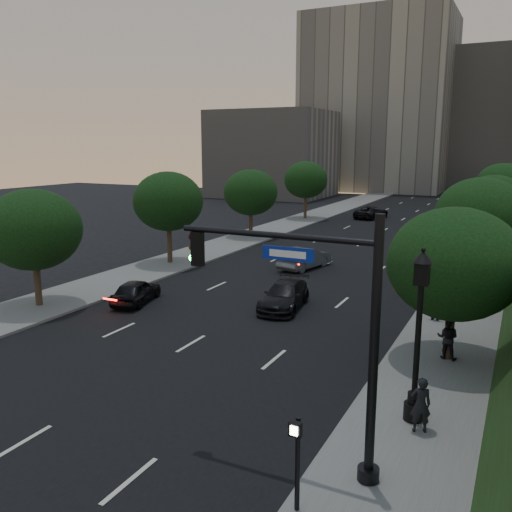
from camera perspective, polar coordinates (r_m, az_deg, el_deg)
The scene contains 27 objects.
ground at distance 20.50m, azimuth -14.73°, elevation -13.44°, with size 160.00×160.00×0.00m, color black.
road_surface at distance 46.35m, azimuth 10.30°, elevation 0.83°, with size 16.00×140.00×0.02m, color black.
sidewalk_right at distance 44.67m, azimuth 23.01°, elevation -0.24°, with size 4.50×140.00×0.15m, color slate.
sidewalk_left at distance 50.09m, azimuth -1.02°, elevation 1.89°, with size 4.50×140.00×0.15m, color slate.
office_block_left at distance 109.32m, azimuth 12.79°, elevation 15.27°, with size 26.00×20.00×32.00m, color gray.
office_block_mid at distance 116.06m, azimuth 23.83°, elevation 12.88°, with size 22.00×18.00×26.00m, color gray.
office_block_filler at distance 92.24m, azimuth 1.78°, elevation 10.68°, with size 18.00×16.00×14.00m, color gray.
tree_right_a at distance 22.37m, azimuth 20.16°, elevation -0.78°, with size 5.20×5.20×6.24m.
tree_right_b at distance 34.11m, azimuth 22.56°, elevation 3.95°, with size 5.20×5.20×6.74m.
tree_right_c at distance 47.07m, azimuth 23.70°, elevation 5.14°, with size 5.20×5.20×6.24m.
tree_right_d at distance 60.97m, azimuth 24.47°, elevation 6.81°, with size 5.20×5.20×6.74m.
tree_right_e at distance 75.96m, azimuth 24.91°, elevation 7.15°, with size 5.20×5.20×6.24m.
tree_left_a at distance 30.52m, azimuth -22.41°, elevation 2.56°, with size 5.00×5.00×6.34m.
tree_left_b at distance 39.34m, azimuth -9.23°, elevation 5.69°, with size 5.00×5.00×6.71m.
tree_left_c at distance 50.46m, azimuth -0.57°, elevation 6.70°, with size 5.00×5.00×6.34m.
tree_left_d at distance 63.20m, azimuth 5.26°, elevation 7.99°, with size 5.00×5.00×6.71m.
traffic_signal_mast at distance 13.91m, azimuth 7.90°, elevation -9.04°, with size 5.68×0.56×7.00m.
street_lamp at distance 17.31m, azimuth 16.64°, elevation -8.89°, with size 0.64×0.64×5.62m.
pedestrian_signal at distance 13.25m, azimuth 4.32°, elevation -20.25°, with size 0.30×0.33×2.50m.
sedan_near_left at distance 30.48m, azimuth -12.51°, elevation -3.64°, with size 1.58×3.94×1.34m, color black.
sedan_mid_left at distance 38.13m, azimuth 5.16°, elevation -0.20°, with size 1.62×4.65×1.53m, color #585A5F.
sedan_far_left at distance 65.43m, azimuth 12.04°, elevation 4.52°, with size 2.41×5.23×1.45m, color black.
sedan_near_right at distance 28.85m, azimuth 2.98°, elevation -4.19°, with size 1.94×4.78×1.39m, color black.
sedan_far_right at distance 52.64m, azimuth 17.03°, elevation 2.50°, with size 1.55×3.85×1.31m, color #4F5055.
pedestrian_a at distance 17.32m, azimuth 16.92°, elevation -14.75°, with size 0.62×0.41×1.71m, color black.
pedestrian_b at distance 23.11m, azimuth 19.52°, elevation -8.11°, with size 0.84×0.65×1.73m, color black.
pedestrian_c at distance 27.83m, azimuth 18.41°, elevation -4.83°, with size 0.94×0.39×1.61m, color black.
Camera 1 is at (12.52, -13.80, 8.56)m, focal length 38.00 mm.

